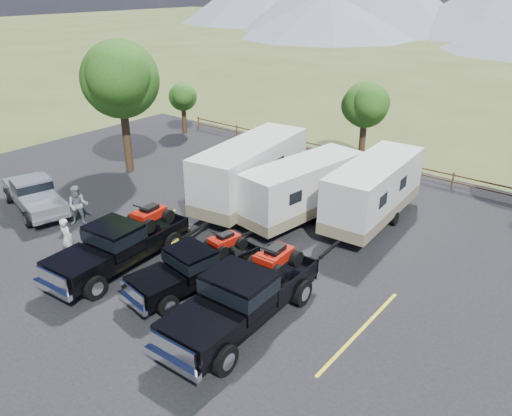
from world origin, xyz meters
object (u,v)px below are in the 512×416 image
Objects in this scene: rig_right at (244,295)px; trailer_center at (302,190)px; trailer_right at (374,191)px; pickup_silver at (34,194)px; person_b at (78,205)px; rig_left at (120,243)px; rig_center at (196,265)px; trailer_left at (251,173)px; person_a at (67,239)px; tree_big_nw at (120,79)px.

trailer_center is at bearing 108.46° from rig_right.
trailer_right is (2.82, 1.84, 0.06)m from trailer_center.
person_b is at bearing 112.21° from pickup_silver.
rig_left reaches higher than rig_center.
trailer_left is (-3.23, 7.24, 0.87)m from rig_center.
person_a is at bearing 86.84° from pickup_silver.
trailer_center reaches higher than person_b.
rig_left is 1.17× the size of rig_center.
trailer_center is 0.96× the size of trailer_right.
tree_big_nw is 1.19× the size of rig_left.
rig_center is 11.26m from pickup_silver.
rig_left is 0.78× the size of trailer_center.
rig_left is at bearing -152.74° from person_a.
rig_right is at bearing -92.52° from trailer_right.
rig_center is 0.96× the size of pickup_silver.
trailer_left reaches higher than rig_right.
person_a is at bearing -130.43° from trailer_right.
trailer_center is at bearing -150.87° from trailer_right.
trailer_left is 4.92× the size of person_b.
person_a is (-5.63, -1.91, 0.05)m from rig_center.
rig_right is 8.62m from person_a.
person_b is (-4.88, -6.99, -0.77)m from trailer_left.
person_b is at bearing -132.76° from trailer_left.
rig_center is 0.67× the size of trailer_center.
rig_right is 1.17× the size of pickup_silver.
trailer_center reaches higher than rig_left.
tree_big_nw reaches higher than rig_right.
rig_right is 8.59m from trailer_center.
tree_big_nw is at bearing -167.61° from trailer_center.
person_b is (-8.11, 0.25, 0.10)m from rig_center.
rig_left is 0.68× the size of trailer_left.
trailer_center is 1.44× the size of pickup_silver.
tree_big_nw is 0.89× the size of trailer_right.
tree_big_nw is 1.15× the size of rig_right.
person_a is at bearing -112.33° from trailer_center.
rig_left is 1.12× the size of pickup_silver.
rig_right is 9.95m from trailer_left.
trailer_right is 14.05m from person_b.
rig_center is at bearing -109.84° from trailer_right.
pickup_silver is (-11.08, -7.67, -0.65)m from trailer_center.
tree_big_nw is at bearing 159.98° from rig_center.
pickup_silver is at bearing -170.97° from rig_center.
person_b is at bearing 162.04° from rig_left.
trailer_left is at bearing 83.82° from rig_left.
rig_center is 7.98m from trailer_left.
rig_left is 3.56× the size of person_a.
trailer_center is 3.37m from trailer_right.
pickup_silver is 5.87m from person_a.
trailer_right reaches higher than rig_center.
trailer_right is at bearing 11.18° from trailer_left.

